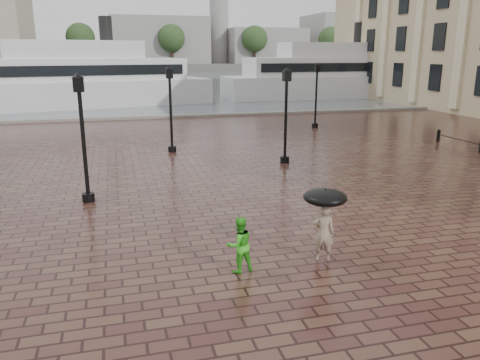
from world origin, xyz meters
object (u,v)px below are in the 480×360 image
object	(u,v)px
adult_pedestrian	(323,233)
child_pedestrian	(239,245)
ferry_near	(77,80)
street_lamps	(179,109)
ferry_far	(333,75)

from	to	relation	value
adult_pedestrian	child_pedestrian	world-z (taller)	adult_pedestrian
adult_pedestrian	ferry_near	xyz separation A→B (m)	(-8.34, 39.50, 1.86)
street_lamps	child_pedestrian	size ratio (longest dim) A/B	15.33
adult_pedestrian	ferry_far	size ratio (longest dim) A/B	0.06
adult_pedestrian	ferry_near	world-z (taller)	ferry_near
ferry_far	ferry_near	bearing A→B (deg)	-174.93
adult_pedestrian	ferry_far	bearing A→B (deg)	-94.08
street_lamps	ferry_near	size ratio (longest dim) A/B	0.79
child_pedestrian	ferry_far	distance (m)	48.60
street_lamps	ferry_far	size ratio (longest dim) A/B	0.80
street_lamps	adult_pedestrian	xyz separation A→B (m)	(1.66, -14.38, -1.57)
street_lamps	ferry_far	xyz separation A→B (m)	(22.51, 28.27, 0.30)
adult_pedestrian	child_pedestrian	bearing A→B (deg)	23.87
street_lamps	child_pedestrian	bearing A→B (deg)	-92.29
child_pedestrian	ferry_near	size ratio (longest dim) A/B	0.05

